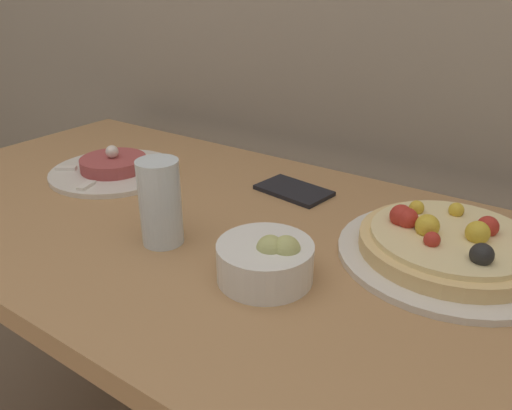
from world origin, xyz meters
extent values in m
cube|color=#AD7F51|center=(0.00, 0.32, 0.71)|extent=(1.47, 0.65, 0.03)
cylinder|color=#AD7F51|center=(-0.67, 0.59, 0.35)|extent=(0.06, 0.06, 0.69)
cylinder|color=silver|center=(0.25, 0.42, 0.73)|extent=(0.31, 0.31, 0.01)
cylinder|color=#E5C17F|center=(0.25, 0.42, 0.75)|extent=(0.25, 0.25, 0.02)
cylinder|color=beige|center=(0.25, 0.42, 0.76)|extent=(0.22, 0.22, 0.01)
sphere|color=gold|center=(0.22, 0.41, 0.78)|extent=(0.03, 0.03, 0.03)
sphere|color=gold|center=(0.19, 0.46, 0.77)|extent=(0.02, 0.02, 0.02)
sphere|color=gold|center=(0.24, 0.49, 0.77)|extent=(0.02, 0.02, 0.02)
sphere|color=#B22D23|center=(0.24, 0.38, 0.77)|extent=(0.02, 0.02, 0.02)
sphere|color=#B22D23|center=(0.29, 0.45, 0.78)|extent=(0.03, 0.03, 0.03)
sphere|color=gold|center=(0.29, 0.43, 0.78)|extent=(0.03, 0.03, 0.03)
sphere|color=#B22D23|center=(0.19, 0.41, 0.78)|extent=(0.03, 0.03, 0.03)
sphere|color=black|center=(0.30, 0.37, 0.78)|extent=(0.03, 0.03, 0.03)
sphere|color=#B22D23|center=(0.18, 0.42, 0.78)|extent=(0.03, 0.03, 0.03)
cylinder|color=silver|center=(-0.39, 0.37, 0.73)|extent=(0.25, 0.25, 0.01)
cylinder|color=#A84747|center=(-0.39, 0.37, 0.75)|extent=(0.13, 0.13, 0.02)
sphere|color=silver|center=(-0.39, 0.37, 0.77)|extent=(0.03, 0.03, 0.03)
cube|color=white|center=(-0.29, 0.37, 0.74)|extent=(0.04, 0.02, 0.01)
cube|color=white|center=(-0.36, 0.47, 0.74)|extent=(0.03, 0.04, 0.01)
cube|color=white|center=(-0.47, 0.43, 0.74)|extent=(0.04, 0.04, 0.01)
cube|color=white|center=(-0.47, 0.32, 0.74)|extent=(0.04, 0.04, 0.01)
cube|color=white|center=(-0.36, 0.28, 0.74)|extent=(0.03, 0.04, 0.01)
cylinder|color=white|center=(0.07, 0.23, 0.75)|extent=(0.13, 0.13, 0.05)
sphere|color=#B7BC70|center=(0.10, 0.24, 0.78)|extent=(0.04, 0.04, 0.04)
sphere|color=#B7BC70|center=(0.08, 0.23, 0.78)|extent=(0.04, 0.04, 0.04)
sphere|color=#8EA34C|center=(0.08, 0.24, 0.77)|extent=(0.02, 0.02, 0.02)
cylinder|color=silver|center=(-0.11, 0.23, 0.79)|extent=(0.06, 0.06, 0.13)
cube|color=black|center=(-0.05, 0.50, 0.73)|extent=(0.14, 0.10, 0.01)
camera|label=1|loc=(0.38, -0.23, 1.09)|focal=35.00mm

